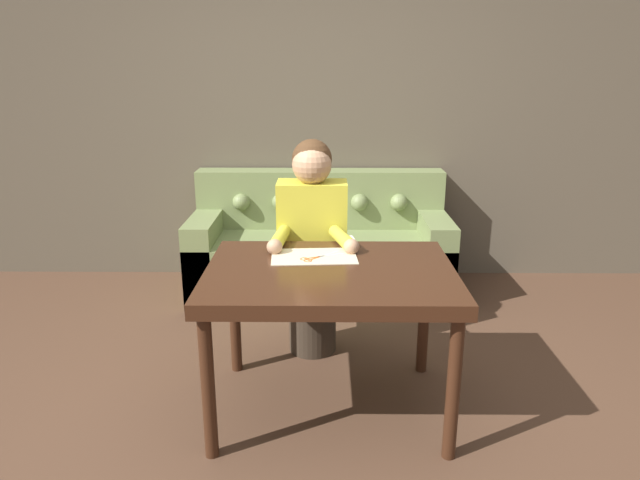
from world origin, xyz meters
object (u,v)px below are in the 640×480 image
object	(u,v)px
dining_table	(330,285)
couch	(320,250)
person	(312,247)
scissors	(316,258)

from	to	relation	value
dining_table	couch	xyz separation A→B (m)	(-0.06, 1.60, -0.35)
dining_table	couch	world-z (taller)	couch
person	couch	bearing A→B (deg)	87.95
dining_table	scissors	xyz separation A→B (m)	(-0.07, 0.15, 0.08)
couch	scissors	world-z (taller)	couch
person	scissors	size ratio (longest dim) A/B	5.65
person	scissors	bearing A→B (deg)	-86.71
couch	person	bearing A→B (deg)	-92.05
person	dining_table	bearing A→B (deg)	-80.94
couch	scissors	size ratio (longest dim) A/B	8.43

